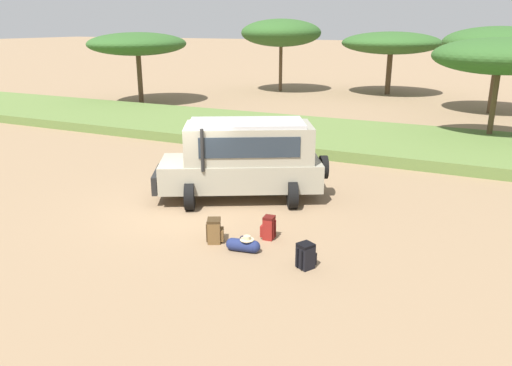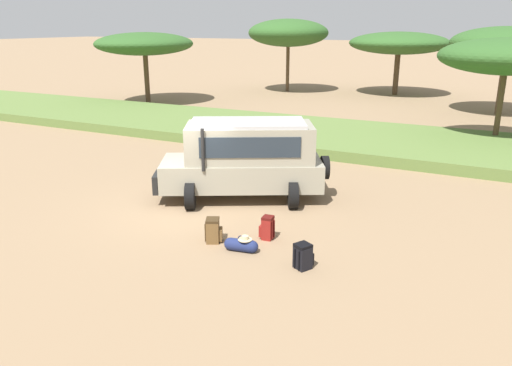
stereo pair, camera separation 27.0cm
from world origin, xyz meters
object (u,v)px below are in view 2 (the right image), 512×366
Objects in this scene: safari_vehicle at (245,158)px; acacia_tree_centre_back at (399,43)px; backpack_near_rear_wheel at (303,256)px; acacia_tree_right_mid at (507,43)px; backpack_beside_front_wheel at (267,228)px; duffel_bag_low_black_case at (241,245)px; acacia_tree_left_mid at (288,33)px; backpack_cluster_center at (213,231)px; acacia_tree_far_left at (144,44)px; acacia_tree_far_right at (507,57)px.

acacia_tree_centre_back is at bearing 91.70° from safari_vehicle.
acacia_tree_right_mid is (3.25, 24.06, 3.90)m from backpack_near_rear_wheel.
acacia_tree_centre_back is at bearing 97.82° from backpack_near_rear_wheel.
backpack_beside_front_wheel is (1.96, -2.55, -1.00)m from safari_vehicle.
acacia_tree_left_mid reaches higher than duffel_bag_low_black_case.
backpack_near_rear_wheel is (3.36, -3.65, -1.01)m from safari_vehicle.
duffel_bag_low_black_case is 0.13× the size of acacia_tree_left_mid.
acacia_tree_centre_back is at bearing 93.09° from backpack_cluster_center.
safari_vehicle is 21.32m from acacia_tree_far_left.
acacia_tree_left_mid is (-11.02, 27.27, 4.27)m from backpack_beside_front_wheel.
safari_vehicle is 8.70× the size of backpack_cluster_center.
acacia_tree_far_left is (-18.64, 18.28, 3.67)m from backpack_near_rear_wheel.
acacia_tree_right_mid is (21.89, 5.77, 0.23)m from acacia_tree_far_left.
acacia_tree_left_mid reaches higher than backpack_beside_front_wheel.
acacia_tree_left_mid is at bearing 109.42° from backpack_cluster_center.
acacia_tree_far_left reaches higher than acacia_tree_centre_back.
duffel_bag_low_black_case is (-1.65, 0.16, -0.13)m from backpack_near_rear_wheel.
backpack_beside_front_wheel is 1.03× the size of backpack_near_rear_wheel.
safari_vehicle reaches higher than backpack_beside_front_wheel.
safari_vehicle is 26.53m from acacia_tree_left_mid.
acacia_tree_far_left is 0.93× the size of acacia_tree_centre_back.
acacia_tree_left_mid is 1.13× the size of acacia_tree_far_right.
acacia_tree_left_mid is at bearing 110.90° from duffel_bag_low_black_case.
acacia_tree_far_left is at bearing -165.23° from acacia_tree_right_mid.
safari_vehicle is at bearing 104.01° from backpack_cluster_center.
backpack_beside_front_wheel is 29.72m from acacia_tree_left_mid.
acacia_tree_left_mid is (-9.06, 24.72, 3.27)m from safari_vehicle.
safari_vehicle is at bearing -88.30° from acacia_tree_centre_back.
acacia_tree_right_mid reaches higher than duffel_bag_low_black_case.
backpack_beside_front_wheel is 1.78m from backpack_near_rear_wheel.
safari_vehicle is at bearing -43.77° from acacia_tree_far_left.
acacia_tree_far_left is 1.19× the size of acacia_tree_far_right.
duffel_bag_low_black_case is (1.71, -3.49, -1.13)m from safari_vehicle.
safari_vehicle is at bearing -69.88° from acacia_tree_left_mid.
safari_vehicle is at bearing 116.15° from duffel_bag_low_black_case.
acacia_tree_far_right is (22.05, -3.08, -0.07)m from acacia_tree_far_left.
backpack_near_rear_wheel is 24.59m from acacia_tree_right_mid.
backpack_beside_front_wheel is at bearing -108.81° from acacia_tree_far_right.
acacia_tree_centre_back is (-2.50, 30.08, 3.69)m from duffel_bag_low_black_case.
backpack_near_rear_wheel is 0.10× the size of acacia_tree_far_right.
acacia_tree_far_right reaches higher than backpack_cluster_center.
acacia_tree_left_mid is (6.22, 10.09, 0.61)m from acacia_tree_far_left.
backpack_beside_front_wheel reaches higher than backpack_near_rear_wheel.
backpack_near_rear_wheel is (1.40, -1.10, -0.01)m from backpack_beside_front_wheel.
acacia_tree_far_right is at bearing 68.21° from backpack_cluster_center.
acacia_tree_far_right is (5.94, 14.87, 3.59)m from backpack_cluster_center.
duffel_bag_low_black_case is 0.15× the size of acacia_tree_far_right.
duffel_bag_low_black_case is at bearing -11.19° from backpack_cluster_center.
acacia_tree_far_right is at bearing 71.42° from duffel_bag_low_black_case.
acacia_tree_centre_back is (-2.75, 29.14, 3.56)m from backpack_beside_front_wheel.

